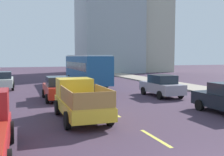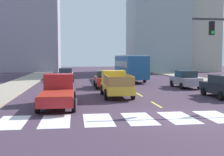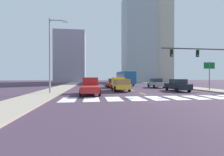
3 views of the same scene
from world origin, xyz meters
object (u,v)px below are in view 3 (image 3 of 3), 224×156
(pickup_dark, at_px, (90,86))
(sedan_near_right, at_px, (178,85))
(city_bus, at_px, (125,77))
(sedan_near_left, at_px, (112,83))
(pickup_stakebed, at_px, (120,84))
(traffic_signal_gantry, at_px, (206,59))
(streetlight_left, at_px, (51,52))
(direction_sign_green, at_px, (209,70))
(sedan_mid, at_px, (156,83))
(sedan_far, at_px, (90,82))

(pickup_dark, height_order, sedan_near_right, pickup_dark)
(city_bus, relative_size, sedan_near_left, 2.45)
(pickup_stakebed, distance_m, traffic_signal_gantry, 11.48)
(pickup_dark, relative_size, streetlight_left, 0.58)
(city_bus, bearing_deg, direction_sign_green, -62.59)
(pickup_dark, xyz_separation_m, sedan_mid, (12.03, 9.37, -0.06))
(city_bus, bearing_deg, sedan_far, -179.85)
(city_bus, xyz_separation_m, streetlight_left, (-12.79, -17.61, 3.02))
(sedan_mid, distance_m, sedan_near_left, 8.11)
(sedan_far, bearing_deg, city_bus, 0.56)
(pickup_dark, distance_m, sedan_near_right, 12.39)
(traffic_signal_gantry, relative_size, streetlight_left, 0.94)
(pickup_dark, bearing_deg, pickup_stakebed, 41.43)
(sedan_far, xyz_separation_m, direction_sign_green, (17.04, -16.54, 2.17))
(sedan_near_left, height_order, streetlight_left, streetlight_left)
(sedan_near_left, bearing_deg, pickup_stakebed, -85.50)
(city_bus, xyz_separation_m, traffic_signal_gantry, (5.75, -19.69, 2.22))
(sedan_near_right, height_order, direction_sign_green, direction_sign_green)
(sedan_mid, height_order, traffic_signal_gantry, traffic_signal_gantry)
(city_bus, distance_m, sedan_far, 8.38)
(sedan_near_right, height_order, streetlight_left, streetlight_left)
(sedan_far, distance_m, traffic_signal_gantry, 24.36)
(pickup_dark, relative_size, sedan_near_right, 1.18)
(streetlight_left, bearing_deg, sedan_mid, 26.63)
(sedan_far, bearing_deg, pickup_dark, -89.49)
(sedan_mid, distance_m, traffic_signal_gantry, 11.11)
(pickup_dark, distance_m, direction_sign_green, 17.15)
(sedan_mid, xyz_separation_m, sedan_far, (-12.18, 9.18, 0.00))
(city_bus, relative_size, sedan_mid, 2.45)
(streetlight_left, bearing_deg, pickup_dark, -12.40)
(city_bus, relative_size, traffic_signal_gantry, 1.28)
(sedan_far, distance_m, direction_sign_green, 23.85)
(pickup_stakebed, distance_m, city_bus, 15.00)
(pickup_dark, relative_size, traffic_signal_gantry, 0.62)
(pickup_dark, bearing_deg, traffic_signal_gantry, -7.70)
(pickup_stakebed, distance_m, sedan_near_right, 8.19)
(city_bus, bearing_deg, sedan_near_right, -76.53)
(pickup_stakebed, distance_m, direction_sign_green, 13.03)
(sedan_near_left, relative_size, traffic_signal_gantry, 0.52)
(pickup_dark, relative_size, sedan_near_left, 1.18)
(sedan_near_left, height_order, direction_sign_green, direction_sign_green)
(pickup_stakebed, xyz_separation_m, direction_sign_green, (12.67, -2.18, 2.10))
(pickup_stakebed, distance_m, streetlight_left, 10.24)
(pickup_stakebed, bearing_deg, pickup_dark, -133.88)
(sedan_near_right, distance_m, streetlight_left, 17.35)
(sedan_mid, bearing_deg, sedan_near_right, -91.13)
(city_bus, relative_size, streetlight_left, 1.20)
(sedan_near_right, bearing_deg, pickup_dark, -168.71)
(sedan_far, height_order, traffic_signal_gantry, traffic_signal_gantry)
(pickup_stakebed, xyz_separation_m, pickup_dark, (-4.23, -4.19, -0.02))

